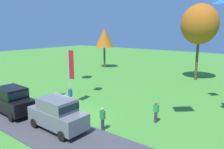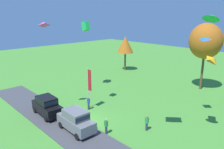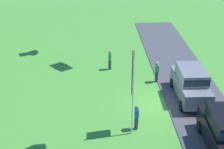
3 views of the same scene
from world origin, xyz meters
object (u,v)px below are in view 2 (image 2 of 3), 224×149
Objects in this scene: car_suv_mid_row at (76,120)px; kite_diamond_near_flag at (44,24)px; kite_delta_topmost at (211,17)px; kite_diamond_mid_center at (205,38)px; flag_banner at (89,83)px; person_watching_sky at (89,103)px; kite_box_trailing_tail at (86,26)px; kite_diamond_low_drifter at (213,59)px; tree_center_back at (125,45)px; person_beside_suv at (147,123)px; person_on_lawn at (106,126)px; car_suv_near_entrance at (47,105)px; tree_lone_near at (206,41)px.

car_suv_mid_row is 4.44× the size of kite_diamond_near_flag.
kite_diamond_mid_center is at bearing 116.56° from kite_delta_topmost.
kite_diamond_near_flag reaches higher than flag_banner.
kite_diamond_mid_center is 17.51m from kite_diamond_near_flag.
car_suv_mid_row is 5.40m from person_watching_sky.
kite_box_trailing_tail reaches higher than flag_banner.
kite_diamond_low_drifter is (15.49, 8.88, -3.02)m from kite_diamond_near_flag.
car_suv_mid_row is 26.94m from tree_center_back.
person_beside_suv is 1.26× the size of kite_delta_topmost.
kite_box_trailing_tail reaches higher than person_beside_suv.
kite_diamond_mid_center is at bearing 67.01° from person_beside_suv.
person_on_lawn is (2.57, 1.89, -0.42)m from car_suv_mid_row.
person_beside_suv is 15.64m from kite_diamond_near_flag.
car_suv_near_entrance is 9.49m from kite_diamond_near_flag.
kite_diamond_low_drifter is (23.56, -13.28, 2.19)m from tree_center_back.
kite_diamond_low_drifter is (12.95, 4.71, 4.25)m from flag_banner.
tree_lone_near reaches higher than person_beside_suv.
person_beside_suv is at bearing 4.37° from kite_box_trailing_tail.
person_watching_sky is 10.92m from kite_diamond_near_flag.
kite_diamond_mid_center reaches higher than flag_banner.
kite_diamond_near_flag is (-2.53, -4.17, 7.28)m from flag_banner.
kite_box_trailing_tail is at bearing 130.85° from car_suv_mid_row.
kite_diamond_near_flag is at bearing -141.02° from kite_diamond_mid_center.
kite_diamond_near_flag is at bearing -125.42° from person_watching_sky.
kite_diamond_mid_center is (7.49, 11.35, 8.08)m from car_suv_mid_row.
car_suv_near_entrance is 24.86m from tree_center_back.
kite_diamond_near_flag is (-8.96, -21.90, 2.98)m from tree_lone_near.
kite_box_trailing_tail is (1.39, 5.10, 9.09)m from car_suv_near_entrance.
person_beside_suv is at bearing 55.80° from person_on_lawn.
tree_lone_near is 10.05× the size of kite_diamond_near_flag.
kite_diamond_near_flag is 0.77× the size of kite_delta_topmost.
car_suv_near_entrance is at bearing -111.37° from flag_banner.
kite_box_trailing_tail is 0.73× the size of kite_delta_topmost.
person_beside_suv is 0.31× the size of flag_banner.
kite_diamond_low_drifter is at bearing -47.70° from kite_diamond_mid_center.
tree_center_back is at bearing 110.02° from kite_diamond_near_flag.
tree_center_back is 17.19m from tree_lone_near.
kite_diamond_low_drifter is at bearing 19.97° from flag_banner.
kite_diamond_mid_center reaches higher than person_watching_sky.
tree_lone_near reaches higher than flag_banner.
flag_banner is 5.54× the size of kite_box_trailing_tail.
kite_delta_topmost is (6.95, -15.61, 3.82)m from tree_lone_near.
kite_diamond_near_flag is (-2.00, -4.35, 0.35)m from kite_box_trailing_tail.
flag_banner is 5.21× the size of kite_diamond_near_flag.
kite_box_trailing_tail reaches higher than car_suv_mid_row.
tree_lone_near is at bearing 82.63° from car_suv_mid_row.
person_watching_sky is (-5.92, 2.32, 0.00)m from person_on_lawn.
tree_lone_near is at bearing 97.06° from person_beside_suv.
kite_diamond_mid_center is at bearing -67.13° from tree_lone_near.
tree_center_back is 7.68× the size of kite_diamond_mid_center.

